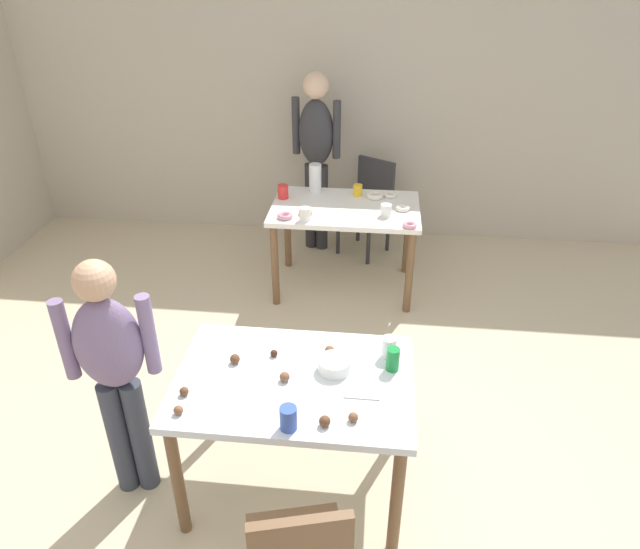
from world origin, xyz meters
The scene contains 31 objects.
ground_plane centered at (0.00, 0.00, 0.00)m, with size 6.40×6.40×0.00m, color beige.
wall_back centered at (0.00, 3.20, 1.30)m, with size 6.40×0.10×2.60m, color #BCB2A3.
dining_table_near centered at (-0.05, -0.08, 0.65)m, with size 1.16×0.80×0.75m.
dining_table_far centered at (0.05, 2.04, 0.65)m, with size 1.18×0.76×0.75m.
chair_far_table centered at (0.23, 2.76, 0.50)m, with size 0.55×0.55×0.87m.
person_girl_near centered at (-0.91, -0.17, 0.83)m, with size 0.45×0.26×1.40m.
person_adult_far centered at (-0.26, 2.76, 1.00)m, with size 0.45×0.27×1.64m.
mixing_bowl centered at (0.14, 0.01, 0.78)m, with size 0.16×0.16×0.07m, color white.
soda_can centered at (0.42, 0.05, 0.81)m, with size 0.07×0.07×0.12m, color #198438.
fork_near centered at (0.28, -0.18, 0.75)m, with size 0.17×0.02×0.01m, color silver.
cup_near_0 centered at (0.41, 0.14, 0.81)m, with size 0.07×0.07×0.12m, color white.
cup_near_1 centered at (-0.03, -0.41, 0.81)m, with size 0.08×0.08×0.11m, color #3351B2.
cake_ball_0 centered at (-0.09, -0.10, 0.77)m, with size 0.05×0.05×0.05m, color brown.
cake_ball_1 centered at (-0.53, -0.37, 0.77)m, with size 0.04×0.04×0.04m, color brown.
cake_ball_2 centered at (0.25, -0.33, 0.77)m, with size 0.05×0.05×0.05m, color brown.
cake_ball_3 centered at (-0.55, -0.25, 0.77)m, with size 0.04×0.04×0.04m, color brown.
cake_ball_4 centered at (-0.18, 0.08, 0.77)m, with size 0.04×0.04×0.04m, color #3D2319.
cake_ball_5 centered at (0.13, -0.38, 0.78)m, with size 0.05×0.05×0.05m, color brown.
cake_ball_6 centered at (-0.36, 0.01, 0.77)m, with size 0.05×0.05×0.05m, color brown.
cake_ball_7 centered at (0.10, 0.13, 0.78)m, with size 0.05×0.05×0.05m, color brown.
pitcher_far centered at (-0.22, 2.32, 0.87)m, with size 0.10×0.10×0.24m, color white.
cup_far_0 centered at (0.38, 1.89, 0.80)m, with size 0.09×0.09×0.09m, color white.
cup_far_1 centered at (-0.23, 1.74, 0.80)m, with size 0.08×0.08×0.10m, color white.
cup_far_2 centered at (-0.47, 2.15, 0.81)m, with size 0.09×0.09×0.11m, color red.
cup_far_3 centered at (0.14, 2.28, 0.80)m, with size 0.08×0.08×0.09m, color yellow.
donut_far_0 centered at (-0.39, 1.77, 0.77)m, with size 0.12×0.12×0.04m, color pink.
donut_far_1 centered at (-0.24, 1.84, 0.77)m, with size 0.11×0.11×0.03m, color gold.
donut_far_2 centered at (0.28, 2.24, 0.77)m, with size 0.14×0.14×0.04m, color white.
donut_far_3 centered at (0.41, 2.28, 0.77)m, with size 0.11×0.11×0.03m, color white.
donut_far_4 centered at (0.51, 2.01, 0.77)m, with size 0.11×0.11×0.03m, color white.
donut_far_5 centered at (0.55, 1.70, 0.77)m, with size 0.11×0.11×0.03m, color pink.
Camera 1 is at (0.31, -2.23, 2.61)m, focal length 32.50 mm.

